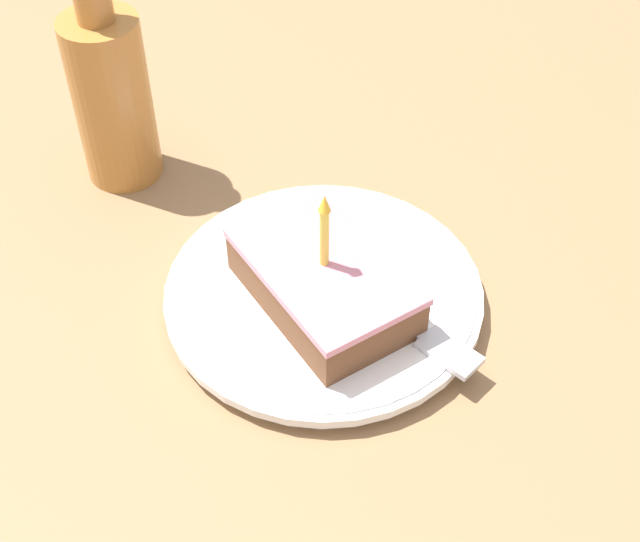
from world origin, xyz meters
name	(u,v)px	position (x,y,z in m)	size (l,w,h in m)	color
ground_plane	(313,308)	(0.00, 0.00, -0.02)	(2.40, 2.40, 0.04)	olive
plate	(320,296)	(0.00, 0.02, 0.01)	(0.24, 0.24, 0.02)	white
cake_slice	(324,281)	(0.01, 0.03, 0.04)	(0.09, 0.14, 0.10)	brown
fork	(395,315)	(-0.03, 0.07, 0.02)	(0.06, 0.17, 0.00)	silver
bottle	(111,93)	(0.06, -0.22, 0.08)	(0.07, 0.07, 0.20)	#B27233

